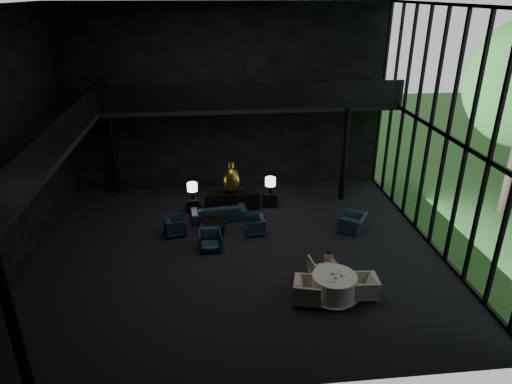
{
  "coord_description": "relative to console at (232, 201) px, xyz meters",
  "views": [
    {
      "loc": [
        -0.8,
        -13.64,
        8.37
      ],
      "look_at": [
        0.69,
        0.5,
        2.05
      ],
      "focal_mm": 32.0,
      "sensor_mm": 36.0,
      "label": 1
    }
  ],
  "objects": [
    {
      "name": "side_table_right",
      "position": [
        1.6,
        0.13,
        -0.06
      ],
      "size": [
        0.54,
        0.54,
        0.6
      ],
      "primitive_type": "cube",
      "color": "black",
      "rests_on": "floor"
    },
    {
      "name": "lounge_armchair_south",
      "position": [
        -0.95,
        -3.18,
        0.04
      ],
      "size": [
        0.8,
        0.75,
        0.8
      ],
      "primitive_type": "imported",
      "rotation": [
        0.0,
        0.0,
        0.02
      ],
      "color": "black",
      "rests_on": "floor"
    },
    {
      "name": "column_sw",
      "position": [
        -5.01,
        -9.2,
        1.64
      ],
      "size": [
        0.24,
        0.24,
        4.0
      ],
      "primitive_type": "cylinder",
      "color": "black",
      "rests_on": "floor"
    },
    {
      "name": "bronze_urn",
      "position": [
        -0.0,
        0.1,
        0.92
      ],
      "size": [
        0.7,
        0.7,
        1.31
      ],
      "color": "olive",
      "rests_on": "console"
    },
    {
      "name": "column_nw",
      "position": [
        -5.01,
        2.2,
        1.64
      ],
      "size": [
        0.24,
        0.24,
        4.0
      ],
      "primitive_type": "cylinder",
      "color": "black",
      "rests_on": "floor"
    },
    {
      "name": "railing_left",
      "position": [
        -5.01,
        -3.5,
        4.24
      ],
      "size": [
        0.06,
        12.0,
        1.0
      ],
      "primitive_type": "cube",
      "color": "black",
      "rests_on": "mezzanine_left"
    },
    {
      "name": "wall_front",
      "position": [
        -0.01,
        -9.5,
        3.64
      ],
      "size": [
        14.0,
        0.04,
        8.0
      ],
      "primitive_type": "cube",
      "color": "black",
      "rests_on": "ground"
    },
    {
      "name": "dining_chair_east",
      "position": [
        3.55,
        -6.38,
        0.01
      ],
      "size": [
        0.71,
        0.76,
        0.74
      ],
      "primitive_type": "imported",
      "rotation": [
        0.0,
        0.0,
        -1.63
      ],
      "color": "beige",
      "rests_on": "floor"
    },
    {
      "name": "column_ne",
      "position": [
        4.79,
        0.5,
        1.64
      ],
      "size": [
        0.24,
        0.24,
        4.0
      ],
      "primitive_type": "cylinder",
      "color": "black",
      "rests_on": "floor"
    },
    {
      "name": "coffee_cup",
      "position": [
        2.83,
        -6.35,
        0.43
      ],
      "size": [
        0.1,
        0.1,
        0.06
      ],
      "primitive_type": "cylinder",
      "rotation": [
        0.0,
        0.0,
        0.37
      ],
      "color": "white",
      "rests_on": "saucer"
    },
    {
      "name": "cereal_bowl",
      "position": [
        2.61,
        -6.2,
        0.43
      ],
      "size": [
        0.16,
        0.16,
        0.08
      ],
      "primitive_type": "ellipsoid",
      "color": "white",
      "rests_on": "dining_table"
    },
    {
      "name": "plate_b",
      "position": [
        2.79,
        -6.11,
        0.4
      ],
      "size": [
        0.25,
        0.25,
        0.01
      ],
      "primitive_type": "cylinder",
      "rotation": [
        0.0,
        0.0,
        -0.19
      ],
      "color": "white",
      "rests_on": "dining_table"
    },
    {
      "name": "table_lamp_left",
      "position": [
        -1.6,
        -0.01,
        0.67
      ],
      "size": [
        0.42,
        0.42,
        0.7
      ],
      "color": "black",
      "rests_on": "side_table_left"
    },
    {
      "name": "console",
      "position": [
        0.0,
        0.0,
        0.0
      ],
      "size": [
        2.25,
        0.51,
        0.72
      ],
      "primitive_type": "cube",
      "color": "black",
      "rests_on": "floor"
    },
    {
      "name": "table_lamp_right",
      "position": [
        1.6,
        0.02,
        0.75
      ],
      "size": [
        0.43,
        0.43,
        0.72
      ],
      "color": "black",
      "rests_on": "side_table_right"
    },
    {
      "name": "sofa",
      "position": [
        -0.58,
        -0.91,
        0.08
      ],
      "size": [
        2.31,
        0.9,
        0.88
      ],
      "primitive_type": "imported",
      "rotation": [
        0.0,
        0.0,
        3.25
      ],
      "color": "#1A2D3B",
      "rests_on": "floor"
    },
    {
      "name": "floor",
      "position": [
        -0.01,
        -3.5,
        -0.36
      ],
      "size": [
        14.0,
        12.0,
        0.02
      ],
      "primitive_type": "cube",
      "color": "black",
      "rests_on": "ground"
    },
    {
      "name": "curtain_wall",
      "position": [
        6.94,
        -3.5,
        3.64
      ],
      "size": [
        0.2,
        12.0,
        8.0
      ],
      "primitive_type": null,
      "color": "black",
      "rests_on": "ground"
    },
    {
      "name": "wall_left",
      "position": [
        -7.01,
        -3.5,
        3.64
      ],
      "size": [
        0.04,
        12.0,
        8.0
      ],
      "primitive_type": "cube",
      "color": "black",
      "rests_on": "ground"
    },
    {
      "name": "plate_a",
      "position": [
        2.49,
        -6.51,
        0.4
      ],
      "size": [
        0.29,
        0.29,
        0.02
      ],
      "primitive_type": "cylinder",
      "rotation": [
        0.0,
        0.0,
        -0.07
      ],
      "color": "white",
      "rests_on": "dining_table"
    },
    {
      "name": "cream_pot",
      "position": [
        2.62,
        -6.49,
        0.43
      ],
      "size": [
        0.06,
        0.06,
        0.07
      ],
      "primitive_type": "cylinder",
      "rotation": [
        0.0,
        0.0,
        -0.06
      ],
      "color": "#99999E",
      "rests_on": "dining_table"
    },
    {
      "name": "dining_chair_north",
      "position": [
        2.54,
        -5.24,
        -0.0
      ],
      "size": [
        0.77,
        0.73,
        0.71
      ],
      "primitive_type": "imported",
      "rotation": [
        0.0,
        0.0,
        3.27
      ],
      "color": "beige",
      "rests_on": "floor"
    },
    {
      "name": "child",
      "position": [
        2.72,
        -5.33,
        0.37
      ],
      "size": [
        0.26,
        0.26,
        0.56
      ],
      "rotation": [
        0.0,
        0.0,
        3.14
      ],
      "color": "#F2ACD4",
      "rests_on": "dining_chair_north"
    },
    {
      "name": "saucer",
      "position": [
        2.87,
        -6.34,
        0.4
      ],
      "size": [
        0.18,
        0.18,
        0.01
      ],
      "primitive_type": "cylinder",
      "rotation": [
        0.0,
        0.0,
        -0.09
      ],
      "color": "white",
      "rests_on": "dining_table"
    },
    {
      "name": "window_armchair",
      "position": [
        4.41,
        -2.37,
        0.05
      ],
      "size": [
        1.01,
        1.11,
        0.81
      ],
      "primitive_type": "imported",
      "rotation": [
        0.0,
        0.0,
        -2.15
      ],
      "color": "#112639",
      "rests_on": "floor"
    },
    {
      "name": "mezzanine_left",
      "position": [
        -6.01,
        -3.5,
        3.64
      ],
      "size": [
        2.0,
        12.0,
        0.25
      ],
      "primitive_type": "cube",
      "color": "black",
      "rests_on": "wall_left"
    },
    {
      "name": "ceiling",
      "position": [
        -0.01,
        -3.5,
        7.64
      ],
      "size": [
        14.0,
        12.0,
        0.02
      ],
      "primitive_type": "cube",
      "color": "black",
      "rests_on": "ground"
    },
    {
      "name": "wall_back",
      "position": [
        -0.01,
        2.5,
        3.64
      ],
      "size": [
        14.0,
        0.04,
        8.0
      ],
      "primitive_type": "cube",
      "color": "black",
      "rests_on": "ground"
    },
    {
      "name": "dining_chair_west",
      "position": [
        1.83,
        -6.44,
        0.07
      ],
      "size": [
        0.97,
        1.0,
        0.86
      ],
      "primitive_type": "imported",
      "rotation": [
        0.0,
        0.0,
        1.31
      ],
      "color": "beige",
      "rests_on": "floor"
    },
    {
      "name": "lounge_armchair_west",
      "position": [
        -2.22,
        -1.98,
        0.01
      ],
      "size": [
        0.81,
        0.84,
        0.73
      ],
      "primitive_type": "imported",
      "rotation": [
        0.0,
        0.0,
        1.8
      ],
      "color": "#11353F",
      "rests_on": "floor"
    },
    {
      "name": "mezzanine_back",
      "position": [
        0.99,
        1.5,
        3.64
      ],
      "size": [
        12.0,
        2.0,
        0.25
      ],
      "primitive_type": "cube",
      "color": "black",
      "rests_on": "wall_back"
    },
    {
      "name": "side_table_left",
      "position": [
        -1.6,
        -0.03,
        -0.09
      ],
      "size": [
        0.48,
        0.48,
        0.53
      ],
      "primitive_type": "cube",
      "color": "black",
      "rests_on": "floor"
    },
    {
      "name": "railing_back",
      "position": [
        0.99,
        0.5,
        4.24
      ],
      "size": [
        12.0,
        0.06,
        1.0
      ],
      "primitive_type": "cube",
      "color": "black",
      "rests_on": "mezzanine_back"
    },
    {
      "name": "lounge_armchair_east",
      "position": [
        0.71,
        -2.22,
        -0.01
      ],
      "size": [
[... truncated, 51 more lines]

